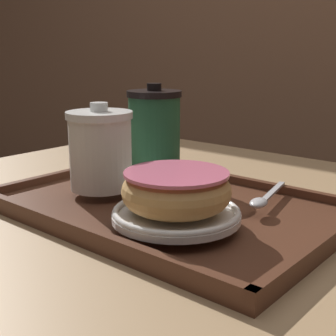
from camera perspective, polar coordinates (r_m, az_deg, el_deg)
The scene contains 8 objects.
cafe_table at distance 0.73m, azimuth 1.67°, elevation -17.73°, with size 1.02×0.87×0.73m.
serving_tray at distance 0.66m, azimuth 0.00°, elevation -4.81°, with size 0.46×0.32×0.02m.
napkin_paper at distance 0.69m, azimuth -0.03°, elevation -2.24°, with size 0.13×0.12×0.00m.
coffee_cup_front at distance 0.68m, azimuth -8.24°, elevation 2.24°, with size 0.10×0.10×0.13m.
coffee_cup_rear at distance 0.77m, azimuth -1.66°, elevation 4.57°, with size 0.09×0.09×0.15m.
plate_with_chocolate_donut at distance 0.56m, azimuth 1.01°, elevation -5.58°, with size 0.15×0.15×0.01m.
donut_chocolate_glazed at distance 0.55m, azimuth 1.03°, elevation -2.67°, with size 0.13×0.13×0.04m.
spoon at distance 0.63m, azimuth 11.49°, elevation -3.79°, with size 0.05×0.14×0.01m.
Camera 1 is at (0.39, -0.49, 0.95)m, focal length 50.00 mm.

